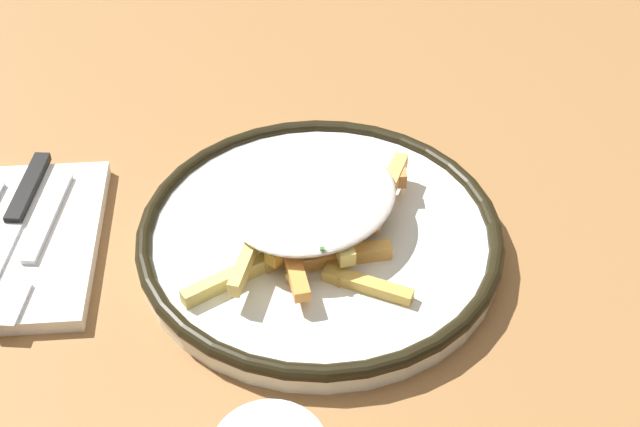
{
  "coord_description": "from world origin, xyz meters",
  "views": [
    {
      "loc": [
        0.02,
        0.51,
        0.5
      ],
      "look_at": [
        0.0,
        0.0,
        0.04
      ],
      "focal_mm": 47.54,
      "sensor_mm": 36.0,
      "label": 1
    }
  ],
  "objects": [
    {
      "name": "ground_plane",
      "position": [
        0.0,
        0.0,
        0.0
      ],
      "size": [
        2.6,
        2.6,
        0.0
      ],
      "primitive_type": "plane",
      "color": "olive"
    },
    {
      "name": "plate",
      "position": [
        0.0,
        0.0,
        0.01
      ],
      "size": [
        0.3,
        0.3,
        0.03
      ],
      "color": "white",
      "rests_on": "ground_plane"
    },
    {
      "name": "fries_heap",
      "position": [
        0.0,
        -0.0,
        0.04
      ],
      "size": [
        0.2,
        0.19,
        0.04
      ],
      "color": "#E5C463",
      "rests_on": "plate"
    },
    {
      "name": "napkin",
      "position": [
        0.26,
        -0.01,
        0.01
      ],
      "size": [
        0.16,
        0.2,
        0.01
      ],
      "primitive_type": "cube",
      "rotation": [
        0.0,
        0.0,
        0.05
      ],
      "color": "white",
      "rests_on": "ground_plane"
    },
    {
      "name": "fork",
      "position": [
        0.23,
        0.01,
        0.02
      ],
      "size": [
        0.03,
        0.18,
        0.0
      ],
      "color": "silver",
      "rests_on": "napkin"
    },
    {
      "name": "knife",
      "position": [
        0.26,
        -0.03,
        0.02
      ],
      "size": [
        0.03,
        0.21,
        0.01
      ],
      "color": "black",
      "rests_on": "napkin"
    }
  ]
}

